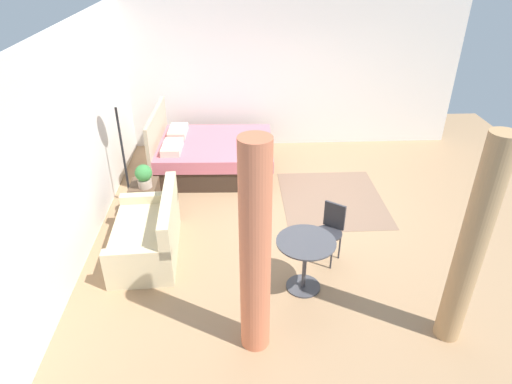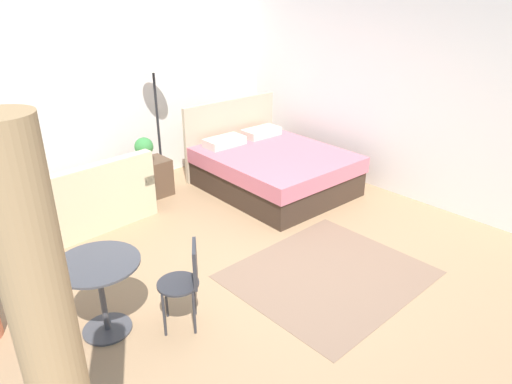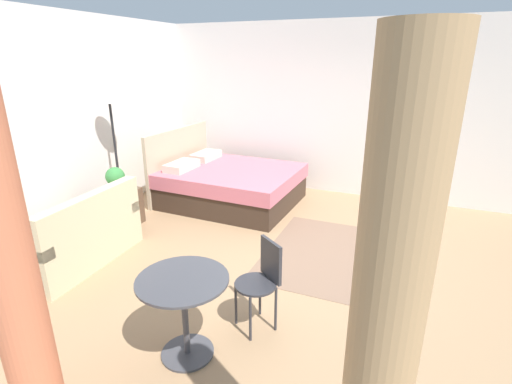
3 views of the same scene
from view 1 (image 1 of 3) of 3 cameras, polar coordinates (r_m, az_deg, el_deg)
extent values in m
cube|color=#9E7A56|center=(7.08, 6.89, -2.67)|extent=(8.54, 9.49, 0.02)
cube|color=silver|center=(6.66, -21.22, 7.15)|extent=(8.54, 0.12, 2.84)
cube|color=silver|center=(9.03, 4.66, 14.72)|extent=(0.12, 6.49, 2.84)
cube|color=#7F604C|center=(7.47, 9.69, -0.88)|extent=(1.88, 1.64, 0.01)
cube|color=#38281E|center=(8.23, -5.11, 3.86)|extent=(1.71, 2.04, 0.36)
cube|color=#C66675|center=(8.11, -5.20, 5.69)|extent=(1.75, 2.08, 0.22)
cube|color=tan|center=(8.20, -12.40, 6.23)|extent=(1.71, 0.12, 1.15)
cube|color=beige|center=(7.80, -10.66, 5.63)|extent=(0.60, 0.34, 0.12)
cube|color=beige|center=(8.45, -9.95, 7.66)|extent=(0.60, 0.34, 0.12)
cube|color=beige|center=(6.24, -13.90, -6.00)|extent=(1.51, 0.89, 0.42)
cube|color=beige|center=(5.95, -11.15, -2.52)|extent=(1.47, 0.21, 0.44)
cube|color=beige|center=(6.64, -13.52, -0.73)|extent=(0.18, 0.83, 0.12)
cube|color=beige|center=(5.55, -15.04, -7.72)|extent=(0.18, 0.83, 0.12)
cube|color=brown|center=(7.08, -13.94, -0.82)|extent=(0.48, 0.40, 0.52)
cylinder|color=tan|center=(6.83, -14.01, 1.11)|extent=(0.20, 0.20, 0.13)
sphere|color=#387F3D|center=(6.75, -14.19, 2.38)|extent=(0.25, 0.25, 0.25)
cylinder|color=black|center=(7.59, -15.71, -1.09)|extent=(0.25, 0.25, 0.02)
cylinder|color=black|center=(7.21, -16.61, 4.59)|extent=(0.04, 0.04, 1.65)
cone|color=beige|center=(6.89, -17.71, 11.46)|extent=(0.35, 0.35, 0.18)
cylinder|color=#3F3F44|center=(5.68, 6.03, -11.87)|extent=(0.42, 0.42, 0.02)
cylinder|color=#3F3F44|center=(5.47, 6.22, -9.30)|extent=(0.05, 0.05, 0.68)
cylinder|color=#3F3F44|center=(5.25, 6.42, -6.36)|extent=(0.70, 0.70, 0.02)
cylinder|color=#2D2D33|center=(5.95, 7.41, -7.18)|extent=(0.02, 0.02, 0.42)
cylinder|color=#2D2D33|center=(5.87, 9.63, -7.97)|extent=(0.02, 0.02, 0.42)
cylinder|color=#2D2D33|center=(6.14, 8.50, -5.97)|extent=(0.02, 0.02, 0.42)
cylinder|color=#2D2D33|center=(6.06, 10.65, -6.71)|extent=(0.02, 0.02, 0.42)
cylinder|color=#2D2D33|center=(5.88, 9.22, -5.21)|extent=(0.51, 0.51, 0.02)
cube|color=#2D2D33|center=(5.89, 10.01, -2.97)|extent=(0.20, 0.25, 0.36)
cylinder|color=tan|center=(4.80, 25.85, -6.30)|extent=(0.27, 0.27, 2.36)
cylinder|color=#D1704C|center=(4.24, -0.10, -7.84)|extent=(0.30, 0.30, 2.36)
camera|label=2|loc=(5.10, 50.51, 7.86)|focal=32.73mm
camera|label=3|loc=(3.43, 38.92, -3.70)|focal=26.87mm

